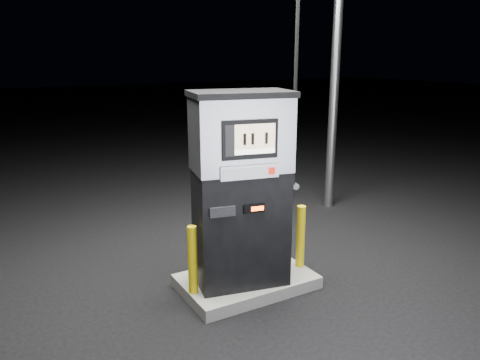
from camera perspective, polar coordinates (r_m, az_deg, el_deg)
ground at (r=5.97m, az=0.80°, el=-12.89°), size 80.00×80.00×0.00m
pump_island at (r=5.93m, az=0.80°, el=-12.25°), size 1.60×1.00×0.15m
fuel_dispenser at (r=5.36m, az=0.15°, el=-1.00°), size 1.31×0.89×4.70m
bollard_left at (r=5.38m, az=-5.80°, el=-9.68°), size 0.13×0.13×0.81m
bollard_right at (r=6.04m, az=7.40°, el=-6.84°), size 0.14×0.14×0.81m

